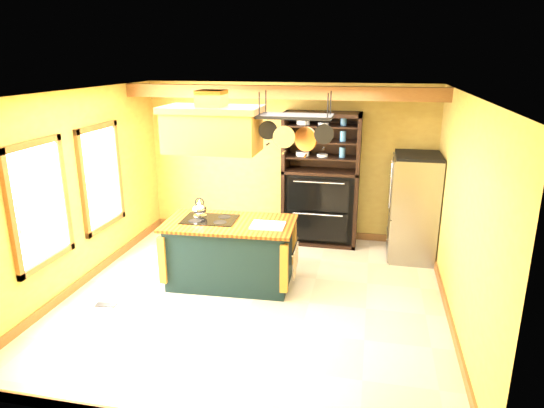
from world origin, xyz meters
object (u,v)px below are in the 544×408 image
at_px(range_hood, 213,127).
at_px(kitchen_island, 230,252).
at_px(refrigerator, 413,210).
at_px(hutch, 321,193).
at_px(pot_rack, 296,124).

bearing_deg(range_hood, kitchen_island, 0.20).
height_order(refrigerator, hutch, hutch).
relative_size(kitchen_island, hutch, 0.82).
distance_m(kitchen_island, pot_rack, 2.04).
bearing_deg(pot_rack, kitchen_island, -179.88).
xyz_separation_m(kitchen_island, pot_rack, (0.91, 0.00, 1.83)).
xyz_separation_m(kitchen_island, hutch, (1.06, 1.88, 0.40)).
distance_m(range_hood, hutch, 2.64).
bearing_deg(hutch, kitchen_island, -119.29).
bearing_deg(pot_rack, hutch, 85.44).
height_order(pot_rack, refrigerator, pot_rack).
height_order(range_hood, pot_rack, same).
bearing_deg(pot_rack, range_hood, -179.86).
bearing_deg(refrigerator, hutch, 165.77).
xyz_separation_m(range_hood, pot_rack, (1.10, 0.00, 0.07)).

